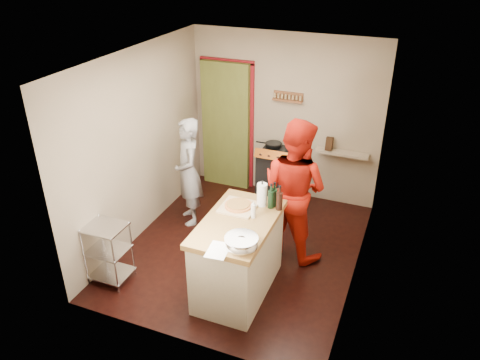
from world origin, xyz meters
name	(u,v)px	position (x,y,z in m)	size (l,w,h in m)	color
floor	(243,248)	(0.00, 0.00, 0.00)	(3.50, 3.50, 0.00)	black
back_wall	(247,122)	(-0.64, 1.78, 1.13)	(3.00, 0.44, 2.60)	gray
left_wall	(140,145)	(-1.50, 0.00, 1.30)	(0.04, 3.50, 2.60)	gray
right_wall	(366,185)	(1.50, 0.00, 1.30)	(0.04, 3.50, 2.60)	gray
ceiling	(243,57)	(0.00, 0.00, 2.61)	(3.00, 3.50, 0.02)	white
stove	(279,176)	(0.05, 1.42, 0.45)	(0.60, 0.63, 1.00)	black
wire_shelving	(108,250)	(-1.28, -1.20, 0.44)	(0.48, 0.40, 0.80)	silver
island	(239,255)	(0.25, -0.78, 0.51)	(0.77, 1.39, 1.29)	beige
person_stripe	(188,172)	(-0.99, 0.39, 0.80)	(0.58, 0.38, 1.60)	silver
person_red	(294,189)	(0.62, 0.23, 0.94)	(0.92, 0.71, 1.89)	#B0180B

